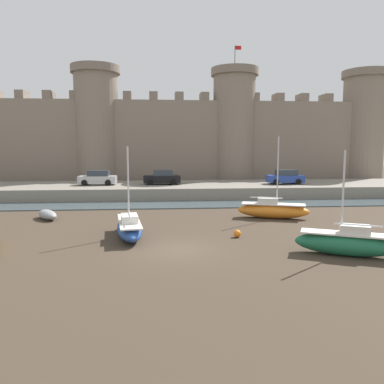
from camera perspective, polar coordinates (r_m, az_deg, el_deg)
ground_plane at (r=20.46m, az=-2.33°, el=-8.81°), size 160.00×160.00×0.00m
water_channel at (r=35.60m, az=-3.39°, el=-1.96°), size 80.00×4.50×0.10m
quay_road at (r=42.70m, az=-3.63°, el=0.35°), size 67.75×10.00×1.30m
castle at (r=51.66m, az=-3.89°, el=8.68°), size 62.16×6.41×19.07m
rowboat_near_channel_left at (r=30.76m, az=-21.16°, el=-3.21°), size 2.42×2.92×0.73m
sailboat_midflat_centre at (r=29.77m, az=12.20°, el=-2.66°), size 5.67×3.11×6.33m
sailboat_foreground_left at (r=20.82m, az=22.48°, el=-7.14°), size 5.15×3.28×5.38m
sailboat_midflat_right at (r=23.39m, az=-9.53°, el=-5.36°), size 2.24×5.73×5.56m
mooring_buoy_near_channel at (r=23.30m, az=6.91°, el=-6.31°), size 0.46×0.46×0.46m
mooring_buoy_near_shore at (r=28.28m, az=-9.05°, el=-3.98°), size 0.46×0.46×0.46m
car_quay_centre_west at (r=43.90m, az=14.05°, el=2.21°), size 4.14×1.95×1.62m
car_quay_east at (r=42.91m, az=-14.15°, el=2.10°), size 4.14×1.95×1.62m
car_quay_centre_east at (r=42.34m, az=-4.52°, el=2.22°), size 4.14×1.95×1.62m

